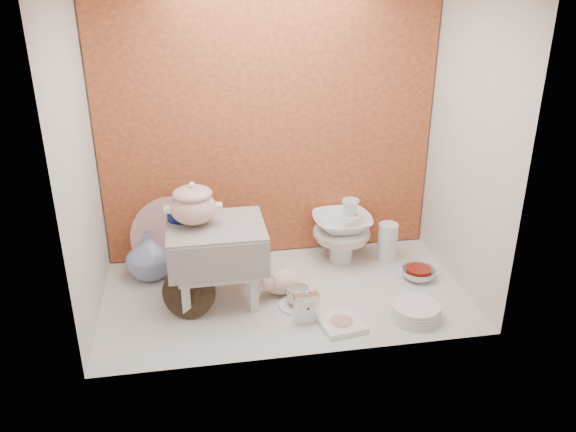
# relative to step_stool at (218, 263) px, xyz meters

# --- Properties ---
(ground) EXTENTS (1.80, 1.80, 0.00)m
(ground) POSITION_rel_step_stool_xyz_m (0.33, -0.02, -0.20)
(ground) COLOR silver
(ground) RESTS_ON ground
(niche_shell) EXTENTS (1.86, 1.03, 1.53)m
(niche_shell) POSITION_rel_step_stool_xyz_m (0.33, 0.16, 0.73)
(niche_shell) COLOR #C66A31
(niche_shell) RESTS_ON ground
(step_stool) EXTENTS (0.46, 0.39, 0.40)m
(step_stool) POSITION_rel_step_stool_xyz_m (0.00, 0.00, 0.00)
(step_stool) COLOR silver
(step_stool) RESTS_ON ground
(soup_tureen) EXTENTS (0.31, 0.31, 0.22)m
(soup_tureen) POSITION_rel_step_stool_xyz_m (-0.10, 0.02, 0.31)
(soup_tureen) COLOR white
(soup_tureen) RESTS_ON step_stool
(cobalt_bowl) EXTENTS (0.18, 0.18, 0.05)m
(cobalt_bowl) POSITION_rel_step_stool_xyz_m (-0.15, 0.10, 0.23)
(cobalt_bowl) COLOR #0A154C
(cobalt_bowl) RESTS_ON step_stool
(floral_platter) EXTENTS (0.45, 0.21, 0.42)m
(floral_platter) POSITION_rel_step_stool_xyz_m (-0.22, 0.29, 0.01)
(floral_platter) COLOR silver
(floral_platter) RESTS_ON ground
(blue_white_vase) EXTENTS (0.26, 0.26, 0.26)m
(blue_white_vase) POSITION_rel_step_stool_xyz_m (-0.34, 0.28, -0.07)
(blue_white_vase) COLOR silver
(blue_white_vase) RESTS_ON ground
(lacquer_tray) EXTENTS (0.27, 0.17, 0.24)m
(lacquer_tray) POSITION_rel_step_stool_xyz_m (-0.14, -0.12, -0.08)
(lacquer_tray) COLOR black
(lacquer_tray) RESTS_ON ground
(mantel_clock) EXTENTS (0.12, 0.05, 0.17)m
(mantel_clock) POSITION_rel_step_stool_xyz_m (0.38, -0.28, -0.12)
(mantel_clock) COLOR silver
(mantel_clock) RESTS_ON ground
(plush_pig) EXTENTS (0.25, 0.18, 0.14)m
(plush_pig) POSITION_rel_step_stool_xyz_m (0.31, -0.01, -0.13)
(plush_pig) COLOR beige
(plush_pig) RESTS_ON ground
(teacup_saucer) EXTENTS (0.22, 0.22, 0.01)m
(teacup_saucer) POSITION_rel_step_stool_xyz_m (0.37, -0.14, -0.19)
(teacup_saucer) COLOR white
(teacup_saucer) RESTS_ON ground
(gold_rim_teacup) EXTENTS (0.15, 0.15, 0.09)m
(gold_rim_teacup) POSITION_rel_step_stool_xyz_m (0.37, -0.14, -0.14)
(gold_rim_teacup) COLOR white
(gold_rim_teacup) RESTS_ON teacup_saucer
(lattice_dish) EXTENTS (0.22, 0.22, 0.03)m
(lattice_dish) POSITION_rel_step_stool_xyz_m (0.54, -0.33, -0.19)
(lattice_dish) COLOR white
(lattice_dish) RESTS_ON ground
(dinner_plate_stack) EXTENTS (0.30, 0.30, 0.07)m
(dinner_plate_stack) POSITION_rel_step_stool_xyz_m (0.89, -0.33, -0.16)
(dinner_plate_stack) COLOR white
(dinner_plate_stack) RESTS_ON ground
(crystal_bowl) EXTENTS (0.24, 0.24, 0.06)m
(crystal_bowl) POSITION_rel_step_stool_xyz_m (1.04, 0.02, -0.17)
(crystal_bowl) COLOR silver
(crystal_bowl) RESTS_ON ground
(clear_glass_vase) EXTENTS (0.14, 0.14, 0.22)m
(clear_glass_vase) POSITION_rel_step_stool_xyz_m (0.95, 0.25, -0.09)
(clear_glass_vase) COLOR silver
(clear_glass_vase) RESTS_ON ground
(porcelain_tower) EXTENTS (0.42, 0.42, 0.36)m
(porcelain_tower) POSITION_rel_step_stool_xyz_m (0.69, 0.29, -0.02)
(porcelain_tower) COLOR white
(porcelain_tower) RESTS_ON ground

